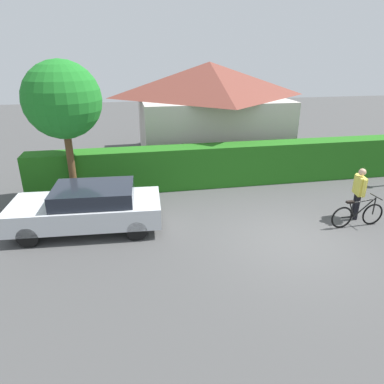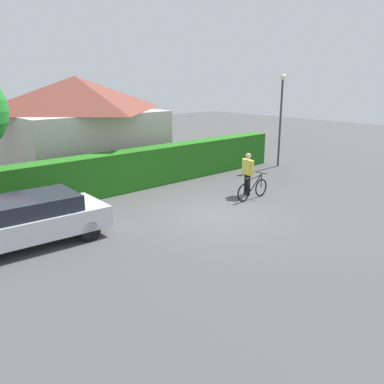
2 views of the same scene
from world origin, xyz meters
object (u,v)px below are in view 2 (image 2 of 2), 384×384
(parked_car_near, at_px, (28,219))
(bicycle, at_px, (253,189))
(person_rider, at_px, (248,171))
(street_lamp, at_px, (281,108))

(parked_car_near, xyz_separation_m, bicycle, (7.70, -1.32, -0.32))
(parked_car_near, bearing_deg, bicycle, -9.77)
(parked_car_near, height_order, person_rider, person_rider)
(person_rider, height_order, street_lamp, street_lamp)
(bicycle, bearing_deg, parked_car_near, 170.23)
(parked_car_near, bearing_deg, street_lamp, 6.68)
(parked_car_near, relative_size, street_lamp, 0.95)
(parked_car_near, xyz_separation_m, street_lamp, (13.17, 1.54, 2.18))
(person_rider, bearing_deg, parked_car_near, 174.07)
(bicycle, height_order, street_lamp, street_lamp)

